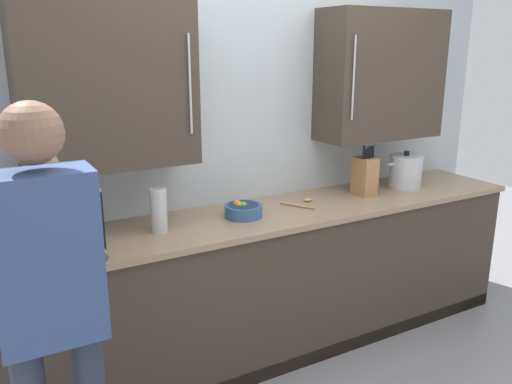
% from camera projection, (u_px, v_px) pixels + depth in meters
% --- Properties ---
extents(back_wall_tiled, '(3.82, 0.44, 2.81)m').
position_uv_depth(back_wall_tiled, '(251.00, 109.00, 3.18)').
color(back_wall_tiled, '#B2BCC1').
rests_on(back_wall_tiled, ground_plane).
extents(counter_unit, '(3.41, 0.61, 0.91)m').
position_uv_depth(counter_unit, '(273.00, 282.00, 3.22)').
color(counter_unit, '#3D3328').
rests_on(counter_unit, ground_plane).
extents(microwave_oven, '(0.50, 0.74, 0.31)m').
position_uv_depth(microwave_oven, '(36.00, 219.00, 2.47)').
color(microwave_oven, '#B7BABF').
rests_on(microwave_oven, counter_unit).
extents(thermos_flask, '(0.09, 0.09, 0.24)m').
position_uv_depth(thermos_flask, '(159.00, 210.00, 2.72)').
color(thermos_flask, '#B7BABF').
rests_on(thermos_flask, counter_unit).
extents(knife_block, '(0.11, 0.15, 0.33)m').
position_uv_depth(knife_block, '(365.00, 176.00, 3.41)').
color(knife_block, '#A37547').
rests_on(knife_block, counter_unit).
extents(stock_pot, '(0.32, 0.23, 0.26)m').
position_uv_depth(stock_pot, '(405.00, 171.00, 3.58)').
color(stock_pot, '#B7BABF').
rests_on(stock_pot, counter_unit).
extents(fruit_bowl, '(0.22, 0.22, 0.09)m').
position_uv_depth(fruit_bowl, '(243.00, 210.00, 2.99)').
color(fruit_bowl, '#335684').
rests_on(fruit_bowl, counter_unit).
extents(wooden_spoon, '(0.23, 0.21, 0.02)m').
position_uv_depth(wooden_spoon, '(303.00, 202.00, 3.23)').
color(wooden_spoon, tan).
rests_on(wooden_spoon, counter_unit).
extents(person_figure, '(0.44, 0.62, 1.70)m').
position_uv_depth(person_figure, '(50.00, 303.00, 1.77)').
color(person_figure, '#282D3D').
rests_on(person_figure, ground_plane).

